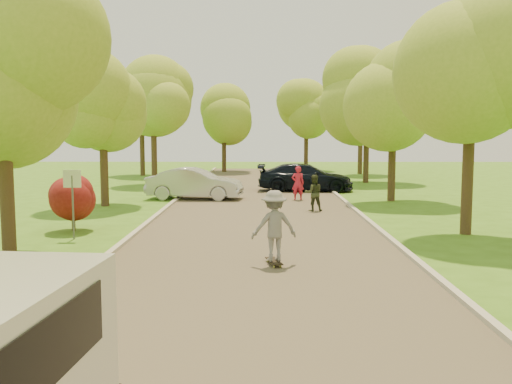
{
  "coord_description": "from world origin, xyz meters",
  "views": [
    {
      "loc": [
        0.05,
        -13.55,
        3.36
      ],
      "look_at": [
        -0.11,
        5.8,
        1.3
      ],
      "focal_mm": 40.0,
      "sensor_mm": 36.0,
      "label": 1
    }
  ],
  "objects_px": {
    "longboard": "(274,261)",
    "person_striped": "(298,183)",
    "street_sign": "(72,190)",
    "dark_sedan": "(305,177)",
    "skateboarder": "(274,226)",
    "person_olive": "(314,193)",
    "silver_sedan": "(195,184)"
  },
  "relations": [
    {
      "from": "silver_sedan",
      "to": "dark_sedan",
      "type": "distance_m",
      "value": 7.03
    },
    {
      "from": "person_striped",
      "to": "longboard",
      "type": "bearing_deg",
      "value": 82.65
    },
    {
      "from": "street_sign",
      "to": "silver_sedan",
      "type": "height_order",
      "value": "street_sign"
    },
    {
      "from": "person_striped",
      "to": "skateboarder",
      "type": "bearing_deg",
      "value": 82.65
    },
    {
      "from": "silver_sedan",
      "to": "longboard",
      "type": "height_order",
      "value": "silver_sedan"
    },
    {
      "from": "longboard",
      "to": "person_striped",
      "type": "bearing_deg",
      "value": -108.94
    },
    {
      "from": "skateboarder",
      "to": "person_olive",
      "type": "distance_m",
      "value": 9.98
    },
    {
      "from": "skateboarder",
      "to": "person_striped",
      "type": "xyz_separation_m",
      "value": [
        1.48,
        13.68,
        -0.17
      ]
    },
    {
      "from": "dark_sedan",
      "to": "longboard",
      "type": "xyz_separation_m",
      "value": [
        -2.19,
        -18.0,
        -0.68
      ]
    },
    {
      "from": "dark_sedan",
      "to": "skateboarder",
      "type": "distance_m",
      "value": 18.14
    },
    {
      "from": "silver_sedan",
      "to": "longboard",
      "type": "xyz_separation_m",
      "value": [
        3.63,
        -14.05,
        -0.68
      ]
    },
    {
      "from": "silver_sedan",
      "to": "person_striped",
      "type": "height_order",
      "value": "person_striped"
    },
    {
      "from": "dark_sedan",
      "to": "person_striped",
      "type": "relative_size",
      "value": 3.2
    },
    {
      "from": "skateboarder",
      "to": "person_striped",
      "type": "relative_size",
      "value": 1.06
    },
    {
      "from": "person_striped",
      "to": "street_sign",
      "type": "bearing_deg",
      "value": 51.96
    },
    {
      "from": "street_sign",
      "to": "silver_sedan",
      "type": "distance_m",
      "value": 10.94
    },
    {
      "from": "dark_sedan",
      "to": "skateboarder",
      "type": "relative_size",
      "value": 3.0
    },
    {
      "from": "street_sign",
      "to": "longboard",
      "type": "height_order",
      "value": "street_sign"
    },
    {
      "from": "street_sign",
      "to": "person_olive",
      "type": "xyz_separation_m",
      "value": [
        8.09,
        6.34,
        -0.79
      ]
    },
    {
      "from": "street_sign",
      "to": "silver_sedan",
      "type": "xyz_separation_m",
      "value": [
        2.57,
        10.6,
        -0.79
      ]
    },
    {
      "from": "skateboarder",
      "to": "silver_sedan",
      "type": "bearing_deg",
      "value": -88.28
    },
    {
      "from": "person_olive",
      "to": "silver_sedan",
      "type": "bearing_deg",
      "value": -41.4
    },
    {
      "from": "street_sign",
      "to": "dark_sedan",
      "type": "distance_m",
      "value": 16.81
    },
    {
      "from": "skateboarder",
      "to": "person_olive",
      "type": "xyz_separation_m",
      "value": [
        1.9,
        9.79,
        -0.23
      ]
    },
    {
      "from": "person_striped",
      "to": "person_olive",
      "type": "xyz_separation_m",
      "value": [
        0.42,
        -3.89,
        -0.06
      ]
    },
    {
      "from": "longboard",
      "to": "person_olive",
      "type": "xyz_separation_m",
      "value": [
        1.9,
        9.79,
        0.68
      ]
    },
    {
      "from": "dark_sedan",
      "to": "longboard",
      "type": "bearing_deg",
      "value": 176.08
    },
    {
      "from": "street_sign",
      "to": "person_striped",
      "type": "bearing_deg",
      "value": 53.12
    },
    {
      "from": "street_sign",
      "to": "dark_sedan",
      "type": "bearing_deg",
      "value": 60.06
    },
    {
      "from": "longboard",
      "to": "person_striped",
      "type": "relative_size",
      "value": 0.57
    },
    {
      "from": "person_striped",
      "to": "person_olive",
      "type": "bearing_deg",
      "value": 94.96
    },
    {
      "from": "street_sign",
      "to": "skateboarder",
      "type": "bearing_deg",
      "value": -29.15
    }
  ]
}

